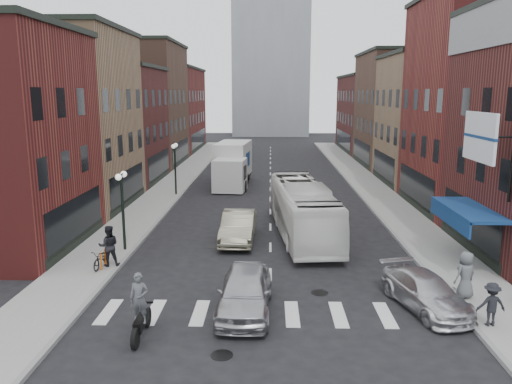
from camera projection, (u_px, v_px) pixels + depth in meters
The scene contains 29 objects.
ground at pixel (270, 283), 21.26m from camera, with size 160.00×160.00×0.00m, color black.
sidewalk_left at pixel (172, 186), 43.04m from camera, with size 3.00×74.00×0.15m, color gray.
sidewalk_right at pixel (370, 187), 42.57m from camera, with size 3.00×74.00×0.15m, color gray.
curb_left at pixel (189, 187), 43.02m from camera, with size 0.20×74.00×0.16m, color gray.
curb_right at pixel (352, 187), 42.62m from camera, with size 0.20×74.00×0.16m, color gray.
crosswalk_stripes at pixel (270, 314), 18.32m from camera, with size 12.00×2.20×0.01m, color silver.
bldg_left_mid_a at pixel (52, 120), 34.19m from camera, with size 10.30×10.20×12.30m.
bldg_left_mid_b at pixel (102, 125), 44.19m from camera, with size 10.30×10.20×10.30m.
bldg_left_far_a at pixel (134, 105), 54.67m from camera, with size 10.30×12.20×13.30m.
bldg_left_far_b at pixel (162, 110), 68.59m from camera, with size 10.30×16.20×11.30m.
bldg_right_mid_a at pixel (496, 105), 33.15m from camera, with size 10.30×10.20×14.30m.
bldg_right_mid_b at pixel (443, 120), 43.25m from camera, with size 10.30×10.20×11.30m.
bldg_right_far_a at pixel (409, 110), 53.93m from camera, with size 10.30×12.20×12.30m.
bldg_right_far_b at pixel (381, 113), 67.85m from camera, with size 10.30×16.20×10.30m.
awning_blue at pixel (464, 211), 22.94m from camera, with size 1.80×5.00×0.78m.
billboard_sign at pixel (482, 139), 20.30m from camera, with size 1.52×3.00×3.70m.
streetlamp_near at pixel (122, 196), 24.81m from camera, with size 0.32×1.22×4.11m.
streetlamp_far at pixel (175, 159), 38.53m from camera, with size 0.32×1.22×4.11m.
bike_rack at pixel (103, 259), 22.64m from camera, with size 0.08×0.68×0.80m.
box_truck at pixel (232, 165), 43.10m from camera, with size 3.11×8.66×3.68m.
motorcycle_rider at pixel (140, 308), 16.31m from camera, with size 0.63×2.23×2.27m.
transit_bus at pixel (303, 210), 27.96m from camera, with size 2.56×10.95×3.05m, color white.
sedan_left_near at pixel (245, 291), 18.31m from camera, with size 1.92×4.76×1.62m, color #B3B3B8.
sedan_left_far at pixel (238, 227), 27.06m from camera, with size 1.72×4.92×1.62m, color #A6A186.
curb_car at pixel (426, 292), 18.65m from camera, with size 1.82×4.48×1.30m, color silver.
parked_bicycle at pixel (102, 259), 22.65m from camera, with size 0.56×1.61×0.84m, color black.
ped_left_solo at pixel (109, 246), 22.79m from camera, with size 0.92×0.53×1.90m, color black.
ped_right_a at pixel (491, 304), 16.95m from camera, with size 0.99×0.49×1.53m, color black.
ped_right_c at pixel (466, 275), 19.23m from camera, with size 0.90×0.59×1.85m, color #5A5D62.
Camera 1 is at (-0.04, -20.09, 7.99)m, focal length 35.00 mm.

